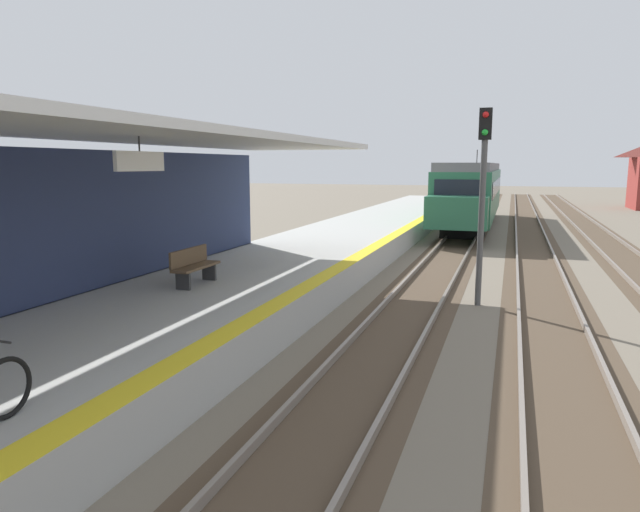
% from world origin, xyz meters
% --- Properties ---
extents(station_platform, '(5.00, 80.00, 0.91)m').
position_xyz_m(station_platform, '(-2.50, 16.00, 0.45)').
color(station_platform, '#A8A8A3').
rests_on(station_platform, ground).
extents(track_pair_nearest_platform, '(2.34, 120.00, 0.16)m').
position_xyz_m(track_pair_nearest_platform, '(1.90, 20.00, 0.05)').
color(track_pair_nearest_platform, '#4C3D2D').
rests_on(track_pair_nearest_platform, ground).
extents(track_pair_middle, '(2.34, 120.00, 0.16)m').
position_xyz_m(track_pair_middle, '(5.30, 20.00, 0.05)').
color(track_pair_middle, '#4C3D2D').
rests_on(track_pair_middle, ground).
extents(approaching_train, '(2.93, 19.60, 4.76)m').
position_xyz_m(approaching_train, '(1.90, 38.11, 2.18)').
color(approaching_train, '#286647').
rests_on(approaching_train, ground).
extents(rail_signal_post, '(0.32, 0.34, 5.20)m').
position_xyz_m(rail_signal_post, '(3.53, 17.58, 3.19)').
color(rail_signal_post, '#4C4C4C').
rests_on(rail_signal_post, ground).
extents(platform_bench, '(0.45, 1.60, 0.88)m').
position_xyz_m(platform_bench, '(-2.90, 13.78, 1.37)').
color(platform_bench, brown).
rests_on(platform_bench, station_platform).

